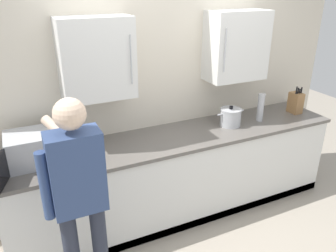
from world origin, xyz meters
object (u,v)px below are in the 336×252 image
object	(u,v)px
microwave_oven	(35,149)
stock_pot	(230,117)
thermos_flask	(261,107)
knife_block	(296,103)
person_figure	(79,195)

from	to	relation	value
microwave_oven	stock_pot	distance (m)	1.94
microwave_oven	thermos_flask	world-z (taller)	thermos_flask
thermos_flask	stock_pot	distance (m)	0.37
thermos_flask	stock_pot	xyz separation A→B (m)	(-0.37, 0.03, -0.06)
thermos_flask	stock_pot	bearing A→B (deg)	175.28
knife_block	person_figure	size ratio (longest dim) A/B	0.19
knife_block	stock_pot	bearing A→B (deg)	179.74
microwave_oven	stock_pot	size ratio (longest dim) A/B	2.20
stock_pot	thermos_flask	bearing A→B (deg)	-4.72
person_figure	thermos_flask	bearing A→B (deg)	19.02
microwave_oven	knife_block	distance (m)	2.84
thermos_flask	knife_block	xyz separation A→B (m)	(0.53, 0.03, -0.03)
thermos_flask	person_figure	size ratio (longest dim) A/B	0.18
stock_pot	person_figure	distance (m)	1.90
microwave_oven	person_figure	distance (m)	0.81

